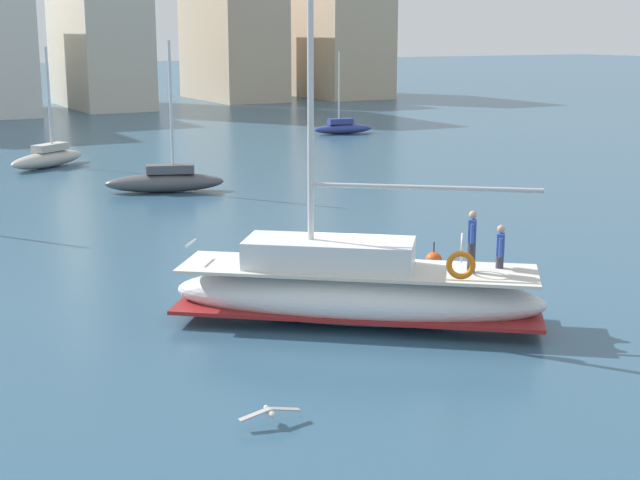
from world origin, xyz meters
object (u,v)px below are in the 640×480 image
main_sailboat (354,288)px  mooring_buoy (434,260)px  moored_cutter_left (343,127)px  moored_sloop_near (48,157)px  seagull (270,412)px  moored_catamaran (165,180)px

main_sailboat → mooring_buoy: size_ratio=16.27×
moored_cutter_left → mooring_buoy: size_ratio=6.78×
moored_sloop_near → seagull: 37.00m
seagull → mooring_buoy: 13.22m
main_sailboat → moored_catamaran: 21.37m
seagull → moored_cutter_left: bearing=58.7°
main_sailboat → moored_cutter_left: size_ratio=2.40×
main_sailboat → seagull: bearing=-134.4°
seagull → mooring_buoy: size_ratio=1.43×
moored_sloop_near → mooring_buoy: size_ratio=7.51×
moored_sloop_near → moored_catamaran: moored_catamaran is taller
moored_catamaran → mooring_buoy: moored_catamaran is taller
moored_sloop_near → moored_catamaran: size_ratio=0.94×
moored_cutter_left → seagull: bearing=-121.3°
mooring_buoy → moored_catamaran: bearing=100.0°
main_sailboat → moored_sloop_near: (-0.82, 32.06, -0.36)m
main_sailboat → moored_cutter_left: main_sailboat is taller
moored_sloop_near → moored_catamaran: 11.23m
moored_sloop_near → mooring_buoy: (6.12, -28.11, -0.39)m
mooring_buoy → moored_sloop_near: bearing=102.3°
moored_catamaran → seagull: bearing=-104.9°
main_sailboat → moored_catamaran: (2.25, 21.25, -0.35)m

